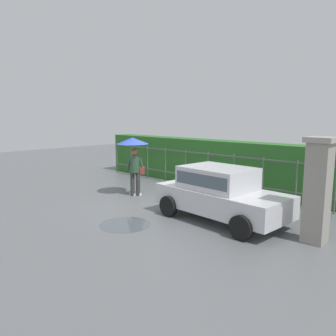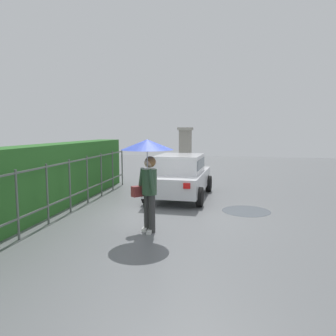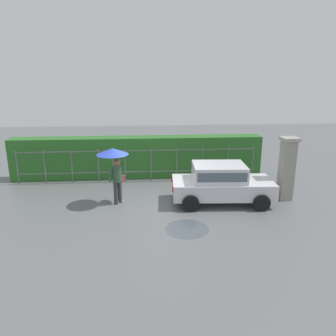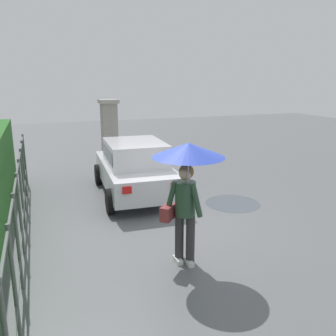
{
  "view_description": "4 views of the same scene",
  "coord_description": "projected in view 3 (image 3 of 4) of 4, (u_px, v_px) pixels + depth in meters",
  "views": [
    {
      "loc": [
        7.57,
        -7.35,
        2.88
      ],
      "look_at": [
        0.27,
        0.16,
        1.2
      ],
      "focal_mm": 35.02,
      "sensor_mm": 36.0,
      "label": 1
    },
    {
      "loc": [
        -8.39,
        -1.5,
        2.31
      ],
      "look_at": [
        0.42,
        0.07,
        1.25
      ],
      "focal_mm": 34.44,
      "sensor_mm": 36.0,
      "label": 2
    },
    {
      "loc": [
        -0.41,
        -11.25,
        4.59
      ],
      "look_at": [
        0.48,
        0.3,
        1.3
      ],
      "focal_mm": 34.62,
      "sensor_mm": 36.0,
      "label": 3
    },
    {
      "loc": [
        -6.51,
        2.38,
        3.08
      ],
      "look_at": [
        0.18,
        -0.11,
        1.27
      ],
      "focal_mm": 38.0,
      "sensor_mm": 36.0,
      "label": 4
    }
  ],
  "objects": [
    {
      "name": "ground_plane",
      "position": [
        156.0,
        204.0,
        12.08
      ],
      "size": [
        40.0,
        40.0,
        0.0
      ],
      "primitive_type": "plane",
      "color": "slate"
    },
    {
      "name": "hedge_row",
      "position": [
        138.0,
        157.0,
        15.15
      ],
      "size": [
        11.5,
        0.9,
        1.9
      ],
      "primitive_type": "cube",
      "color": "#2D6B28",
      "rests_on": "ground"
    },
    {
      "name": "puddle_near",
      "position": [
        187.0,
        229.0,
        10.1
      ],
      "size": [
        1.37,
        1.37,
        0.0
      ],
      "primitive_type": "cylinder",
      "color": "#4C545B",
      "rests_on": "ground"
    },
    {
      "name": "car",
      "position": [
        221.0,
        182.0,
        12.03
      ],
      "size": [
        3.82,
        2.04,
        1.48
      ],
      "rotation": [
        0.0,
        0.0,
        -0.06
      ],
      "color": "silver",
      "rests_on": "ground"
    },
    {
      "name": "gate_pillar",
      "position": [
        287.0,
        168.0,
        12.24
      ],
      "size": [
        0.6,
        0.6,
        2.42
      ],
      "color": "gray",
      "rests_on": "ground"
    },
    {
      "name": "fence_section",
      "position": [
        138.0,
        164.0,
        14.46
      ],
      "size": [
        10.55,
        0.05,
        1.5
      ],
      "color": "#59605B",
      "rests_on": "ground"
    },
    {
      "name": "pedestrian",
      "position": [
        114.0,
        161.0,
        11.69
      ],
      "size": [
        1.16,
        1.16,
        2.11
      ],
      "rotation": [
        0.0,
        0.0,
        2.38
      ],
      "color": "#333333",
      "rests_on": "ground"
    }
  ]
}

